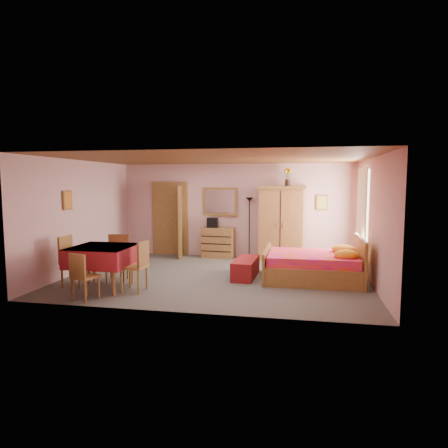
% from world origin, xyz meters
% --- Properties ---
extents(floor, '(6.50, 6.50, 0.00)m').
position_xyz_m(floor, '(0.00, 0.00, 0.00)').
color(floor, '#635F57').
rests_on(floor, ground).
extents(ceiling, '(6.50, 6.50, 0.00)m').
position_xyz_m(ceiling, '(0.00, 0.00, 2.60)').
color(ceiling, brown).
rests_on(ceiling, wall_back).
extents(wall_back, '(6.50, 0.10, 2.60)m').
position_xyz_m(wall_back, '(0.00, 2.50, 1.30)').
color(wall_back, '#D69B9B').
rests_on(wall_back, floor).
extents(wall_front, '(6.50, 0.10, 2.60)m').
position_xyz_m(wall_front, '(0.00, -2.50, 1.30)').
color(wall_front, '#D69B9B').
rests_on(wall_front, floor).
extents(wall_left, '(0.10, 5.00, 2.60)m').
position_xyz_m(wall_left, '(-3.25, 0.00, 1.30)').
color(wall_left, '#D69B9B').
rests_on(wall_left, floor).
extents(wall_right, '(0.10, 5.00, 2.60)m').
position_xyz_m(wall_right, '(3.25, 0.00, 1.30)').
color(wall_right, '#D69B9B').
rests_on(wall_right, floor).
extents(doorway, '(1.06, 0.12, 2.15)m').
position_xyz_m(doorway, '(-1.90, 2.47, 1.02)').
color(doorway, '#9E6B35').
rests_on(doorway, floor).
extents(window, '(0.08, 1.40, 1.95)m').
position_xyz_m(window, '(3.21, 1.20, 1.45)').
color(window, white).
rests_on(window, wall_right).
extents(picture_left, '(0.04, 0.32, 0.42)m').
position_xyz_m(picture_left, '(-3.22, -0.60, 1.70)').
color(picture_left, orange).
rests_on(picture_left, wall_left).
extents(picture_back, '(0.30, 0.04, 0.40)m').
position_xyz_m(picture_back, '(2.35, 2.47, 1.55)').
color(picture_back, '#D8BF59').
rests_on(picture_back, wall_back).
extents(chest_of_drawers, '(0.91, 0.49, 0.83)m').
position_xyz_m(chest_of_drawers, '(-0.44, 2.26, 0.42)').
color(chest_of_drawers, '#9C6434').
rests_on(chest_of_drawers, floor).
extents(wall_mirror, '(1.00, 0.13, 0.79)m').
position_xyz_m(wall_mirror, '(-0.44, 2.47, 1.55)').
color(wall_mirror, white).
rests_on(wall_mirror, wall_back).
extents(stereo, '(0.30, 0.23, 0.27)m').
position_xyz_m(stereo, '(-0.61, 2.29, 0.97)').
color(stereo, black).
rests_on(stereo, chest_of_drawers).
extents(floor_lamp, '(0.22, 0.22, 1.68)m').
position_xyz_m(floor_lamp, '(0.41, 2.36, 0.84)').
color(floor_lamp, black).
rests_on(floor_lamp, floor).
extents(wardrobe, '(1.30, 0.72, 1.99)m').
position_xyz_m(wardrobe, '(1.30, 2.18, 1.00)').
color(wardrobe, '#AE6E3A').
rests_on(wardrobe, floor).
extents(sunflower_vase, '(0.20, 0.20, 0.48)m').
position_xyz_m(sunflower_vase, '(1.44, 2.19, 2.23)').
color(sunflower_vase, yellow).
rests_on(sunflower_vase, wardrobe).
extents(bed, '(2.05, 1.62, 0.95)m').
position_xyz_m(bed, '(2.07, 0.09, 0.47)').
color(bed, '#E8169B').
rests_on(bed, floor).
extents(bench, '(0.49, 1.23, 0.40)m').
position_xyz_m(bench, '(0.63, 0.10, 0.20)').
color(bench, maroon).
rests_on(bench, floor).
extents(dining_table, '(1.16, 1.16, 0.84)m').
position_xyz_m(dining_table, '(-2.00, -1.39, 0.42)').
color(dining_table, maroon).
rests_on(dining_table, floor).
extents(chair_south, '(0.49, 0.49, 0.85)m').
position_xyz_m(chair_south, '(-1.95, -2.13, 0.43)').
color(chair_south, '#AA7439').
rests_on(chair_south, floor).
extents(chair_north, '(0.52, 0.52, 0.97)m').
position_xyz_m(chair_north, '(-2.01, -0.76, 0.49)').
color(chair_north, olive).
rests_on(chair_north, floor).
extents(chair_west, '(0.46, 0.46, 1.01)m').
position_xyz_m(chair_west, '(-2.64, -1.32, 0.51)').
color(chair_west, '#966033').
rests_on(chair_west, floor).
extents(chair_east, '(0.47, 0.47, 0.97)m').
position_xyz_m(chair_east, '(-1.33, -1.43, 0.49)').
color(chair_east, '#AF803B').
rests_on(chair_east, floor).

